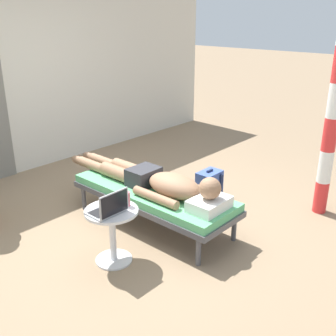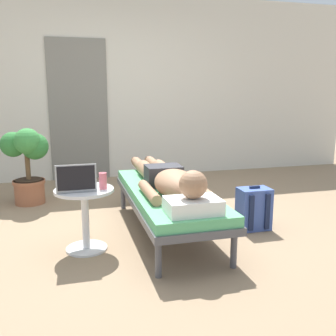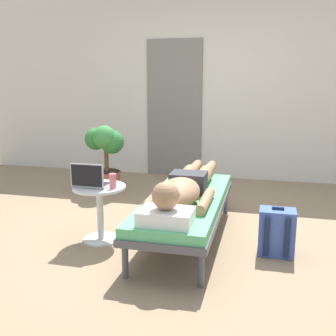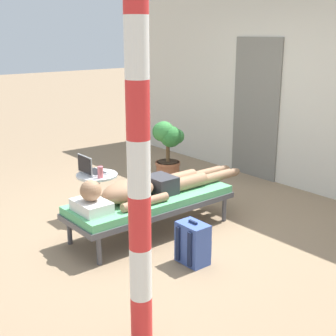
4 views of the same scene
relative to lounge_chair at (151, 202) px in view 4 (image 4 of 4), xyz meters
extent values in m
plane|color=#8C7256|center=(-0.12, 0.08, -0.35)|extent=(40.00, 40.00, 0.00)
cube|color=beige|center=(0.00, 2.57, 1.00)|extent=(7.60, 0.20, 2.70)
cube|color=slate|center=(-0.68, 2.46, 0.67)|extent=(0.84, 0.03, 2.04)
cylinder|color=#4C4C51|center=(-0.29, 0.84, -0.21)|extent=(0.05, 0.05, 0.28)
cylinder|color=#4C4C51|center=(0.29, 0.84, -0.21)|extent=(0.05, 0.05, 0.28)
cylinder|color=#4C4C51|center=(-0.29, -0.84, -0.21)|extent=(0.05, 0.05, 0.28)
cylinder|color=#4C4C51|center=(0.29, -0.84, -0.21)|extent=(0.05, 0.05, 0.28)
cube|color=#4C4C51|center=(0.00, 0.00, -0.04)|extent=(0.68, 1.88, 0.06)
cube|color=#59B272|center=(0.00, 0.00, 0.03)|extent=(0.65, 1.84, 0.08)
cube|color=white|center=(0.00, -0.73, 0.13)|extent=(0.40, 0.28, 0.11)
sphere|color=#997051|center=(0.00, -0.73, 0.29)|extent=(0.21, 0.21, 0.21)
ellipsoid|color=#997051|center=(0.00, -0.29, 0.19)|extent=(0.35, 0.60, 0.23)
cylinder|color=#997051|center=(-0.22, -0.24, 0.12)|extent=(0.09, 0.55, 0.09)
cylinder|color=#997051|center=(0.22, -0.24, 0.12)|extent=(0.09, 0.55, 0.09)
cube|color=#333338|center=(0.00, 0.14, 0.17)|extent=(0.33, 0.26, 0.19)
cylinder|color=#997051|center=(-0.08, 0.48, 0.15)|extent=(0.15, 0.42, 0.15)
cylinder|color=#997051|center=(-0.08, 0.91, 0.13)|extent=(0.11, 0.44, 0.11)
ellipsoid|color=#997051|center=(-0.08, 1.20, 0.12)|extent=(0.09, 0.20, 0.10)
cylinder|color=#997051|center=(0.09, 0.48, 0.15)|extent=(0.15, 0.42, 0.15)
cylinder|color=#997051|center=(0.09, 0.91, 0.13)|extent=(0.11, 0.44, 0.11)
ellipsoid|color=#997051|center=(0.09, 1.20, 0.12)|extent=(0.09, 0.20, 0.10)
cylinder|color=silver|center=(-0.76, -0.21, -0.34)|extent=(0.34, 0.34, 0.02)
cylinder|color=silver|center=(-0.76, -0.21, -0.09)|extent=(0.06, 0.06, 0.48)
cylinder|color=silver|center=(-0.76, -0.21, 0.16)|extent=(0.48, 0.48, 0.02)
cube|color=#A5A8AD|center=(-0.82, -0.21, 0.19)|extent=(0.31, 0.22, 0.02)
cube|color=black|center=(-0.82, -0.20, 0.20)|extent=(0.27, 0.15, 0.00)
cube|color=#A5A8AD|center=(-0.82, -0.33, 0.30)|extent=(0.31, 0.01, 0.21)
cube|color=black|center=(-0.82, -0.34, 0.30)|extent=(0.29, 0.00, 0.19)
cylinder|color=#D86672|center=(-0.61, -0.25, 0.24)|extent=(0.06, 0.06, 0.13)
cube|color=#3F59A5|center=(0.82, -0.14, -0.15)|extent=(0.30, 0.20, 0.40)
cube|color=#3F59A5|center=(0.82, -0.02, -0.22)|extent=(0.23, 0.04, 0.18)
cube|color=#192342|center=(0.74, -0.25, -0.15)|extent=(0.04, 0.02, 0.34)
cube|color=#192342|center=(0.90, -0.25, -0.15)|extent=(0.04, 0.02, 0.34)
cube|color=#192342|center=(0.82, -0.14, 0.07)|extent=(0.10, 0.02, 0.02)
cylinder|color=#9E5B3D|center=(-1.32, 1.32, -0.21)|extent=(0.34, 0.34, 0.28)
cylinder|color=#9E5B3D|center=(-1.32, 1.32, -0.09)|extent=(0.37, 0.37, 0.04)
cylinder|color=#332319|center=(-1.32, 1.32, -0.06)|extent=(0.31, 0.31, 0.01)
cylinder|color=brown|center=(-1.32, 1.32, 0.11)|extent=(0.06, 0.06, 0.35)
sphere|color=#2D7233|center=(-1.23, 1.29, 0.33)|extent=(0.31, 0.31, 0.31)
sphere|color=#429347|center=(-1.28, 1.46, 0.30)|extent=(0.21, 0.21, 0.21)
sphere|color=#2D7233|center=(-1.46, 1.32, 0.36)|extent=(0.29, 0.29, 0.29)
sphere|color=#38843D|center=(-1.30, 1.23, 0.40)|extent=(0.30, 0.30, 0.30)
cylinder|color=red|center=(1.49, -1.22, -0.16)|extent=(0.15, 0.15, 0.37)
cylinder|color=white|center=(1.49, -1.22, 0.21)|extent=(0.15, 0.15, 0.37)
cylinder|color=red|center=(1.49, -1.22, 0.58)|extent=(0.15, 0.15, 0.37)
cylinder|color=white|center=(1.49, -1.22, 0.94)|extent=(0.15, 0.15, 0.37)
cylinder|color=red|center=(1.49, -1.22, 1.31)|extent=(0.15, 0.15, 0.37)
cylinder|color=white|center=(1.49, -1.22, 1.68)|extent=(0.15, 0.15, 0.37)
camera|label=1|loc=(-2.81, -2.73, 1.82)|focal=43.50mm
camera|label=2|loc=(-0.87, -3.25, 0.96)|focal=40.38mm
camera|label=3|loc=(0.69, -3.46, 1.13)|focal=42.79mm
camera|label=4|loc=(3.80, -2.88, 1.77)|focal=50.24mm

